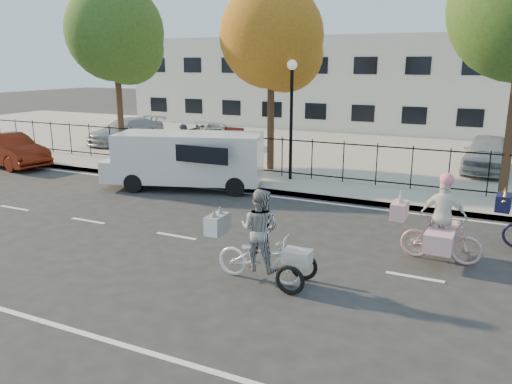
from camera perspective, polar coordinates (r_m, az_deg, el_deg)
The scene contains 19 objects.
ground at distance 13.19m, azimuth -9.10°, elevation -5.01°, with size 120.00×120.00×0.00m, color #333334.
road_markings at distance 13.19m, azimuth -9.10°, elevation -4.99°, with size 60.00×9.52×0.01m, color silver, non-canonical shape.
curb at distance 17.37m, azimuth 0.26°, elevation 0.24°, with size 60.00×0.10×0.15m, color #A8A399.
sidewalk at distance 18.30m, azimuth 1.66°, elevation 0.98°, with size 60.00×2.20×0.15m, color #A8A399.
parking_lot at distance 26.54m, azimuth 9.43°, elevation 5.06°, with size 60.00×15.60×0.15m, color #A8A399.
iron_fence at distance 19.12m, azimuth 3.00°, elevation 4.08°, with size 58.00×0.06×1.50m, color black, non-canonical shape.
building at distance 35.94m, azimuth 14.17°, elevation 11.96°, with size 34.00×10.00×6.00m, color silver.
lamppost at distance 18.29m, azimuth 4.08°, elevation 10.58°, with size 0.36×0.36×4.33m.
street_sign at distance 19.45m, azimuth -2.50°, elevation 5.81°, with size 0.85×0.06×1.80m.
zebra_trike at distance 10.24m, azimuth 0.46°, elevation -6.16°, with size 2.27×0.86×1.96m.
unicorn_bike at distance 11.95m, azimuth 20.32°, elevation -4.01°, with size 2.03×1.41×2.06m.
white_van at distance 17.90m, azimuth -7.90°, elevation 3.86°, with size 5.99×3.33×1.98m.
red_sedan at distance 24.12m, azimuth -26.38°, elevation 4.30°, with size 1.49×4.27×1.41m, color #5E180A.
pedestrian at distance 20.69m, azimuth -8.27°, elevation 5.21°, with size 0.66×0.44×1.82m, color black.
lot_car_a at distance 27.92m, azimuth -14.62°, elevation 6.78°, with size 1.85×4.56×1.32m, color #AAAFB2.
lot_car_b at distance 25.19m, azimuth -6.56°, elevation 6.36°, with size 2.21×4.80×1.33m, color white.
lot_car_d at distance 21.94m, azimuth 24.94°, elevation 4.04°, with size 1.72×4.26×1.45m, color #9D9EA4.
tree_west at distance 23.50m, azimuth -15.45°, elevation 16.71°, with size 4.25×4.25×7.79m.
tree_mid at distance 20.07m, azimuth 2.21°, elevation 16.83°, with size 4.03×4.03×7.39m.
Camera 1 is at (7.12, -10.20, 4.39)m, focal length 35.00 mm.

